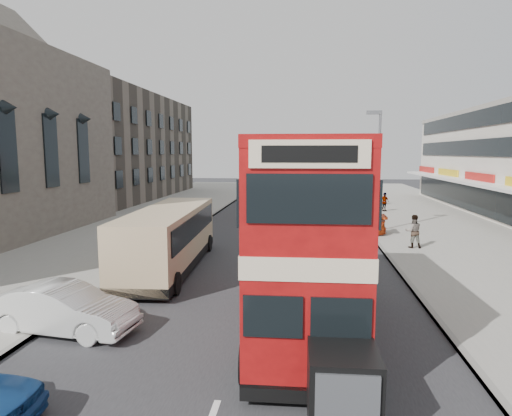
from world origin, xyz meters
The scene contains 18 objects.
ground centered at (0.00, 0.00, 0.00)m, with size 160.00×160.00×0.00m, color #28282B.
road_surface centered at (0.00, 20.00, 0.01)m, with size 12.00×90.00×0.01m, color #28282B.
pavement_right centered at (12.00, 20.00, 0.07)m, with size 12.00×90.00×0.15m, color gray.
pavement_left centered at (-12.00, 20.00, 0.07)m, with size 12.00×90.00×0.15m, color gray.
kerb_left centered at (-6.10, 20.00, 0.07)m, with size 0.20×90.00×0.16m, color gray.
kerb_right centered at (6.10, 20.00, 0.07)m, with size 0.20×90.00×0.16m, color gray.
brick_terrace centered at (-22.00, 38.00, 6.00)m, with size 14.00×28.00×12.00m, color #66594C.
street_lamp centered at (6.52, 18.00, 4.78)m, with size 1.00×0.20×8.12m.
bus_main centered at (1.80, 1.06, 2.94)m, with size 3.01×10.15×5.58m.
bus_second centered at (2.33, 24.46, 2.70)m, with size 3.26×9.39×5.13m.
coach centered at (-4.45, 7.60, 1.55)m, with size 3.07×10.05×2.63m.
car_left_front centered at (-5.34, 0.11, 0.73)m, with size 1.55×4.45×1.47m, color silver.
car_right_a centered at (4.53, 16.98, 0.72)m, with size 2.00×4.93×1.43m, color #A83310.
car_right_b centered at (5.21, 23.16, 0.65)m, with size 2.16×4.67×1.30m, color orange.
car_right_c centered at (4.98, 31.54, 0.61)m, with size 1.44×3.57×1.22m, color #5D8BBA.
pedestrian_near centered at (7.79, 12.92, 1.09)m, with size 0.69×0.47×1.88m, color gray.
pedestrian_far centered at (8.87, 28.45, 1.00)m, with size 0.99×0.41×1.70m, color gray.
cyclist centered at (3.96, 18.15, 0.77)m, with size 0.88×1.98×2.27m.
Camera 1 is at (1.86, -11.85, 5.41)m, focal length 30.80 mm.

